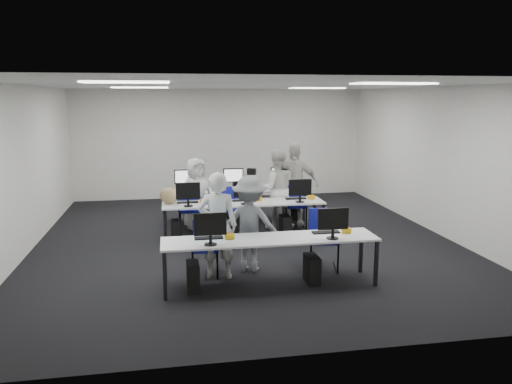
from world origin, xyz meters
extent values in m
plane|color=black|center=(0.00, 0.00, 0.00)|extent=(9.00, 9.00, 0.00)
plane|color=white|center=(0.00, 0.00, 3.00)|extent=(9.00, 9.00, 0.00)
cube|color=silver|center=(0.00, 4.50, 1.50)|extent=(8.00, 0.02, 3.00)
cube|color=silver|center=(0.00, -4.50, 1.50)|extent=(8.00, 0.02, 3.00)
cube|color=silver|center=(-4.00, 0.00, 1.50)|extent=(0.02, 9.00, 3.00)
cube|color=silver|center=(4.00, 0.00, 1.50)|extent=(0.02, 9.00, 3.00)
cube|color=white|center=(-2.00, -2.00, 2.98)|extent=(1.20, 0.60, 0.02)
cube|color=white|center=(2.00, -2.00, 2.98)|extent=(1.20, 0.60, 0.02)
cube|color=white|center=(-2.00, 2.00, 2.98)|extent=(1.20, 0.60, 0.02)
cube|color=white|center=(2.00, 2.00, 2.98)|extent=(1.20, 0.60, 0.02)
cube|color=white|center=(0.00, -2.40, 0.71)|extent=(3.20, 0.70, 0.03)
cube|color=black|center=(-1.55, -2.70, 0.35)|extent=(0.05, 0.05, 0.70)
cube|color=black|center=(-1.55, -2.10, 0.35)|extent=(0.05, 0.05, 0.70)
cube|color=black|center=(1.55, -2.70, 0.35)|extent=(0.05, 0.05, 0.70)
cube|color=black|center=(1.55, -2.10, 0.35)|extent=(0.05, 0.05, 0.70)
cube|color=white|center=(0.00, 0.20, 0.71)|extent=(3.20, 0.70, 0.03)
cube|color=black|center=(-1.55, -0.10, 0.35)|extent=(0.05, 0.05, 0.70)
cube|color=black|center=(-1.55, 0.50, 0.35)|extent=(0.05, 0.05, 0.70)
cube|color=black|center=(1.55, -0.10, 0.35)|extent=(0.05, 0.05, 0.70)
cube|color=black|center=(1.55, 0.50, 0.35)|extent=(0.05, 0.05, 0.70)
cube|color=white|center=(0.00, 1.60, 0.71)|extent=(3.20, 0.70, 0.03)
cube|color=black|center=(-1.55, 1.30, 0.35)|extent=(0.05, 0.05, 0.70)
cube|color=black|center=(-1.55, 1.90, 0.35)|extent=(0.05, 0.05, 0.70)
cube|color=black|center=(1.55, 1.30, 0.35)|extent=(0.05, 0.05, 0.70)
cube|color=black|center=(1.55, 1.90, 0.35)|extent=(0.05, 0.05, 0.70)
cube|color=#0C5CA3|center=(-0.90, -2.58, 1.03)|extent=(0.46, 0.04, 0.32)
cube|color=black|center=(-0.90, -2.26, 0.74)|extent=(0.42, 0.14, 0.02)
ellipsoid|color=black|center=(-0.60, -2.26, 0.75)|extent=(0.07, 0.10, 0.04)
cube|color=black|center=(-1.15, -2.40, 0.21)|extent=(0.18, 0.40, 0.42)
cube|color=white|center=(0.90, -2.58, 1.03)|extent=(0.46, 0.04, 0.32)
cube|color=black|center=(0.90, -2.26, 0.74)|extent=(0.42, 0.14, 0.02)
ellipsoid|color=black|center=(1.20, -2.26, 0.75)|extent=(0.07, 0.10, 0.04)
cube|color=black|center=(0.65, -2.40, 0.21)|extent=(0.18, 0.40, 0.42)
cube|color=white|center=(-1.10, 0.02, 1.03)|extent=(0.46, 0.04, 0.32)
cube|color=black|center=(-1.10, 0.34, 0.74)|extent=(0.42, 0.14, 0.02)
ellipsoid|color=black|center=(-0.80, 0.34, 0.75)|extent=(0.07, 0.10, 0.04)
cube|color=black|center=(-1.35, 0.20, 0.21)|extent=(0.18, 0.40, 0.42)
cube|color=white|center=(0.00, 0.02, 1.03)|extent=(0.46, 0.04, 0.32)
cube|color=black|center=(0.00, 0.34, 0.74)|extent=(0.42, 0.14, 0.02)
ellipsoid|color=black|center=(0.30, 0.34, 0.75)|extent=(0.07, 0.10, 0.04)
cube|color=black|center=(-0.25, 0.20, 0.21)|extent=(0.18, 0.40, 0.42)
cube|color=white|center=(1.10, 0.02, 1.03)|extent=(0.46, 0.04, 0.32)
cube|color=black|center=(1.10, 0.34, 0.74)|extent=(0.42, 0.14, 0.02)
ellipsoid|color=black|center=(1.40, 0.34, 0.75)|extent=(0.07, 0.10, 0.04)
cube|color=black|center=(0.85, 0.20, 0.21)|extent=(0.18, 0.40, 0.42)
cube|color=white|center=(-1.10, 1.78, 1.03)|extent=(0.46, 0.04, 0.32)
cube|color=black|center=(-1.10, 1.46, 0.74)|extent=(0.42, 0.14, 0.02)
ellipsoid|color=black|center=(-1.40, 1.46, 0.75)|extent=(0.07, 0.10, 0.04)
cube|color=black|center=(-0.85, 1.60, 0.21)|extent=(0.18, 0.40, 0.42)
cube|color=white|center=(0.00, 1.78, 1.03)|extent=(0.46, 0.04, 0.32)
cube|color=black|center=(0.00, 1.46, 0.74)|extent=(0.42, 0.14, 0.02)
ellipsoid|color=black|center=(-0.30, 1.46, 0.75)|extent=(0.07, 0.10, 0.04)
cube|color=black|center=(0.25, 1.60, 0.21)|extent=(0.18, 0.40, 0.42)
cube|color=white|center=(1.10, 1.78, 1.03)|extent=(0.46, 0.04, 0.32)
cube|color=black|center=(1.10, 1.46, 0.74)|extent=(0.42, 0.14, 0.02)
ellipsoid|color=black|center=(0.80, 1.46, 0.75)|extent=(0.07, 0.10, 0.04)
cube|color=black|center=(1.35, 1.60, 0.21)|extent=(0.18, 0.40, 0.42)
cube|color=navy|center=(-0.92, -1.78, 0.44)|extent=(0.46, 0.44, 0.06)
cube|color=navy|center=(-0.90, -1.59, 0.68)|extent=(0.40, 0.09, 0.34)
cube|color=navy|center=(1.00, -1.84, 0.50)|extent=(0.56, 0.54, 0.06)
cube|color=navy|center=(1.04, -1.63, 0.78)|extent=(0.45, 0.15, 0.39)
cube|color=navy|center=(-1.02, 0.82, 0.48)|extent=(0.49, 0.47, 0.06)
cube|color=navy|center=(-1.01, 1.03, 0.76)|extent=(0.44, 0.08, 0.38)
cube|color=navy|center=(-0.17, 0.68, 0.48)|extent=(0.55, 0.53, 0.06)
cube|color=navy|center=(-0.22, 0.88, 0.74)|extent=(0.43, 0.16, 0.37)
cube|color=navy|center=(1.20, 0.80, 0.50)|extent=(0.52, 0.50, 0.07)
cube|color=navy|center=(1.22, 1.02, 0.78)|extent=(0.46, 0.10, 0.39)
cube|color=navy|center=(-1.05, 1.07, 0.47)|extent=(0.47, 0.45, 0.06)
cube|color=navy|center=(-1.06, 0.87, 0.74)|extent=(0.43, 0.07, 0.37)
cube|color=navy|center=(-0.17, 1.08, 0.47)|extent=(0.56, 0.54, 0.06)
cube|color=navy|center=(-0.23, 0.88, 0.74)|extent=(0.43, 0.17, 0.37)
cube|color=navy|center=(1.23, 1.08, 0.47)|extent=(0.52, 0.50, 0.06)
cube|color=navy|center=(1.19, 0.88, 0.73)|extent=(0.43, 0.13, 0.37)
ellipsoid|color=olive|center=(-1.45, 0.32, 0.89)|extent=(0.46, 0.39, 0.32)
imported|color=beige|center=(-0.73, -1.93, 0.84)|extent=(0.66, 0.49, 1.67)
imported|color=beige|center=(0.80, 0.84, 0.85)|extent=(0.87, 0.70, 1.71)
imported|color=beige|center=(-0.88, 1.13, 0.76)|extent=(0.88, 0.74, 1.52)
imported|color=beige|center=(1.23, 1.04, 0.92)|extent=(1.14, 0.65, 1.84)
imported|color=slate|center=(-0.19, -1.70, 0.78)|extent=(1.14, 0.88, 1.55)
cube|color=black|center=(-0.13, -1.53, 1.60)|extent=(0.19, 0.22, 0.10)
camera|label=1|loc=(-1.45, -9.37, 2.78)|focal=35.00mm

